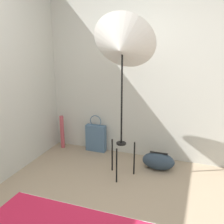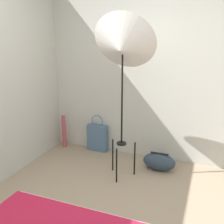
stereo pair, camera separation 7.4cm
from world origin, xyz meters
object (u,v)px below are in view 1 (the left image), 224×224
at_px(photo_umbrella, 122,47).
at_px(paper_roll, 62,132).
at_px(duffel_bag, 158,161).
at_px(tote_bag, 96,138).

relative_size(photo_umbrella, paper_roll, 3.78).
distance_m(photo_umbrella, duffel_bag, 1.64).
height_order(tote_bag, paper_roll, tote_bag).
relative_size(photo_umbrella, duffel_bag, 4.60).
relative_size(tote_bag, paper_roll, 1.10).
distance_m(tote_bag, paper_roll, 0.58).
bearing_deg(duffel_bag, paper_roll, 172.95).
bearing_deg(tote_bag, photo_umbrella, -44.64).
height_order(photo_umbrella, tote_bag, photo_umbrella).
distance_m(photo_umbrella, tote_bag, 1.68).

